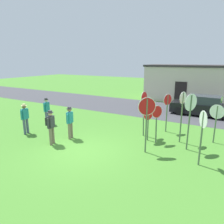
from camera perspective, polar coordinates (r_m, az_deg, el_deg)
ground_plane at (r=9.93m, az=-8.25°, el=-10.55°), size 80.00×80.00×0.00m
street_asphalt at (r=18.42m, az=11.32°, el=0.86°), size 60.00×6.40×0.01m
building_background at (r=22.98m, az=19.36°, el=7.54°), size 7.81×3.92×3.65m
parked_car_on_street at (r=17.33m, az=23.28°, el=1.48°), size 4.34×2.10×1.51m
stop_sign_low_front at (r=12.38m, az=14.86°, el=1.41°), size 0.30×0.60×2.24m
stop_sign_leaning_left at (r=10.05m, az=20.54°, el=0.02°), size 0.41×0.69×2.66m
stop_sign_center_cluster at (r=10.90m, az=18.60°, el=0.64°), size 0.21×0.58×2.62m
stop_sign_rear_left at (r=9.27m, az=9.45°, el=-0.82°), size 0.63×0.54×2.55m
stop_sign_far_back at (r=8.79m, az=23.45°, el=-4.30°), size 0.35×0.60×2.25m
stop_sign_rear_right at (r=10.64m, az=12.11°, el=-1.60°), size 0.38×0.56×1.94m
stop_sign_tallest at (r=10.86m, az=9.90°, el=-1.30°), size 0.28×0.76×1.88m
stop_sign_leaning_right at (r=11.60m, az=26.63°, el=-1.29°), size 0.70×0.20×1.98m
stop_sign_nearest at (r=11.42m, az=8.70°, el=1.41°), size 0.16×0.63×2.48m
person_holding_notes at (r=14.18m, az=-17.41°, el=0.64°), size 0.31×0.56×1.74m
person_in_dark_shirt at (r=12.73m, az=-22.70°, el=-1.29°), size 0.31×0.57×1.74m
person_in_blue at (r=11.24m, az=-11.43°, el=-2.39°), size 0.31×0.56×1.74m
person_on_left at (r=10.69m, az=-16.42°, el=-3.40°), size 0.42×0.56×1.74m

